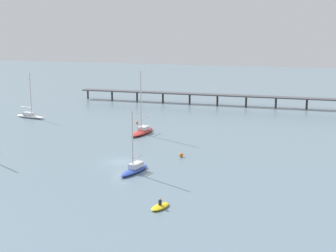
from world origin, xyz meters
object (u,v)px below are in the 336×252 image
at_px(pier, 276,93).
at_px(sailboat_red, 142,130).
at_px(mooring_buoy_outer, 181,155).
at_px(mooring_buoy_mid, 137,122).
at_px(sailboat_blue, 134,168).
at_px(dinghy_yellow, 160,206).
at_px(sailboat_white, 30,115).

height_order(pier, sailboat_red, sailboat_red).
xyz_separation_m(mooring_buoy_outer, mooring_buoy_mid, (-16.92, 22.53, -0.07)).
relative_size(pier, sailboat_red, 6.56).
bearing_deg(pier, sailboat_red, -115.68).
distance_m(sailboat_blue, dinghy_yellow, 14.00).
bearing_deg(sailboat_white, sailboat_red, -13.62).
bearing_deg(sailboat_red, sailboat_white, 166.38).
distance_m(pier, sailboat_white, 59.30).
bearing_deg(sailboat_red, dinghy_yellow, -64.63).
height_order(sailboat_red, sailboat_blue, sailboat_red).
bearing_deg(sailboat_white, mooring_buoy_mid, 3.51).
height_order(pier, sailboat_white, sailboat_white).
height_order(sailboat_red, dinghy_yellow, sailboat_red).
distance_m(sailboat_white, mooring_buoy_mid, 25.02).
bearing_deg(sailboat_red, mooring_buoy_mid, 118.82).
xyz_separation_m(pier, sailboat_white, (-49.15, -33.05, -2.94)).
distance_m(sailboat_blue, mooring_buoy_outer, 10.38).
xyz_separation_m(sailboat_blue, mooring_buoy_outer, (3.49, 9.77, -0.28)).
relative_size(sailboat_blue, mooring_buoy_mid, 16.89).
distance_m(sailboat_red, mooring_buoy_mid, 10.00).
height_order(dinghy_yellow, mooring_buoy_mid, dinghy_yellow).
relative_size(dinghy_yellow, mooring_buoy_mid, 6.22).
relative_size(sailboat_white, mooring_buoy_outer, 15.47).
bearing_deg(pier, sailboat_blue, -99.55).
bearing_deg(dinghy_yellow, mooring_buoy_mid, 116.08).
height_order(sailboat_white, mooring_buoy_outer, sailboat_white).
distance_m(sailboat_white, mooring_buoy_outer, 46.86).
bearing_deg(sailboat_red, sailboat_blue, -69.89).
bearing_deg(sailboat_white, sailboat_blue, -38.70).
relative_size(pier, sailboat_blue, 9.02).
bearing_deg(mooring_buoy_outer, pier, 82.36).
bearing_deg(pier, dinghy_yellow, -92.09).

